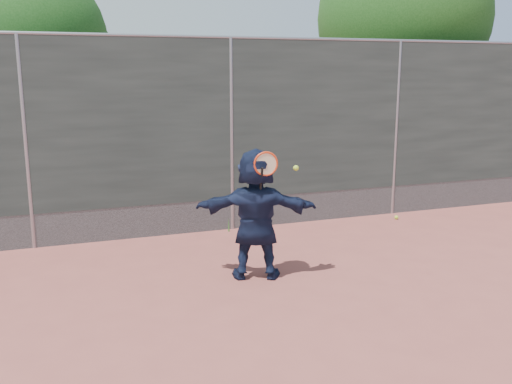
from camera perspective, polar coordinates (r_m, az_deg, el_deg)
name	(u,v)px	position (r m, az deg, el deg)	size (l,w,h in m)	color
ground	(332,313)	(6.20, 7.57, -11.93)	(80.00, 80.00, 0.00)	#9E4C42
player	(256,214)	(6.92, 0.00, -2.18)	(1.50, 0.48, 1.61)	#141C37
ball_ground	(396,217)	(10.10, 13.86, -2.48)	(0.07, 0.07, 0.07)	#BBE232
fence	(231,131)	(8.96, -2.49, 6.12)	(20.00, 0.06, 3.03)	#38423D
swing_action	(269,166)	(6.65, 1.28, 2.64)	(0.59, 0.14, 0.51)	red
tree_right	(409,23)	(13.06, 15.04, 15.99)	(3.78, 3.60, 5.39)	#382314
tree_left	(33,46)	(11.57, -21.36, 13.40)	(3.15, 3.00, 4.53)	#382314
weed_clump	(252,221)	(9.21, -0.44, -2.89)	(0.68, 0.07, 0.30)	#387226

